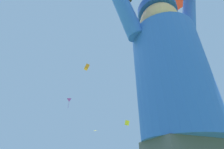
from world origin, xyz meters
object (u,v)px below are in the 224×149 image
kite_flyer_person (178,112)px  distant_kite_orange_far_center (87,67)px  distant_kite_yellow_high_right (95,130)px  marker_flag (168,144)px  distant_kite_yellow_high_left (127,123)px  distant_kite_purple_overhead_distant (69,100)px

kite_flyer_person → distant_kite_orange_far_center: (-2.03, 22.44, 14.96)m
distant_kite_yellow_high_right → marker_flag: distant_kite_yellow_high_right is taller
kite_flyer_person → distant_kite_yellow_high_left: (4.19, 21.53, 5.65)m
distant_kite_purple_overhead_distant → marker_flag: size_ratio=1.17×
distant_kite_orange_far_center → marker_flag: (4.43, -16.94, -14.28)m
kite_flyer_person → marker_flag: (2.39, 5.50, 0.67)m
marker_flag → kite_flyer_person: bearing=-113.5°
distant_kite_orange_far_center → marker_flag: 22.60m
distant_kite_yellow_high_left → distant_kite_yellow_high_right: bearing=108.3°
distant_kite_purple_overhead_distant → marker_flag: 29.12m
distant_kite_yellow_high_right → marker_flag: bearing=-85.3°
distant_kite_purple_overhead_distant → distant_kite_orange_far_center: bearing=-67.7°
kite_flyer_person → distant_kite_yellow_high_left: size_ratio=2.42×
distant_kite_purple_overhead_distant → distant_kite_yellow_high_right: (5.57, 3.08, -5.13)m
distant_kite_orange_far_center → distant_kite_yellow_high_right: distant_kite_orange_far_center is taller
distant_kite_purple_overhead_distant → distant_kite_yellow_high_right: distant_kite_purple_overhead_distant is taller
distant_kite_yellow_high_left → distant_kite_purple_overhead_distant: distant_kite_purple_overhead_distant is taller
distant_kite_yellow_high_left → kite_flyer_person: bearing=-101.0°
kite_flyer_person → distant_kite_orange_far_center: distant_kite_orange_far_center is taller
distant_kite_orange_far_center → distant_kite_yellow_high_right: 14.11m
kite_flyer_person → distant_kite_orange_far_center: bearing=95.2°
distant_kite_orange_far_center → marker_flag: size_ratio=0.59×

